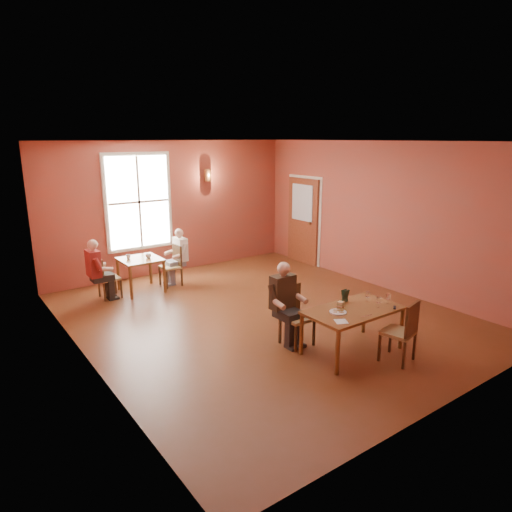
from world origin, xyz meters
TOP-DOWN VIEW (x-y plane):
  - ground at (0.00, 0.00)m, footprint 6.00×7.00m
  - wall_back at (0.00, 3.50)m, footprint 6.00×0.04m
  - wall_front at (0.00, -3.50)m, footprint 6.00×0.04m
  - wall_left at (-3.00, 0.00)m, footprint 0.04×7.00m
  - wall_right at (3.00, 0.00)m, footprint 0.04×7.00m
  - ceiling at (0.00, 0.00)m, footprint 6.00×7.00m
  - window at (-0.80, 3.45)m, footprint 1.36×0.10m
  - door at (2.94, 2.30)m, footprint 0.12×1.04m
  - wall_sconce at (0.90, 3.40)m, footprint 0.16×0.16m
  - main_table at (0.23, -1.88)m, footprint 1.42×0.80m
  - chair_diner_main at (-0.27, -1.23)m, footprint 0.40×0.40m
  - diner_main at (-0.27, -1.26)m, footprint 0.49×0.49m
  - chair_empty at (0.54, -2.45)m, footprint 0.48×0.48m
  - plate_food at (-0.05, -1.85)m, footprint 0.29×0.29m
  - sandwich at (0.07, -1.78)m, footprint 0.10×0.10m
  - goblet_a at (0.64, -1.78)m, footprint 0.07×0.07m
  - goblet_b at (0.81, -2.03)m, footprint 0.08×0.08m
  - goblet_c at (0.57, -2.05)m, footprint 0.08×0.08m
  - menu_stand at (0.35, -1.60)m, footprint 0.12×0.07m
  - knife at (0.19, -2.16)m, footprint 0.17×0.05m
  - napkin at (-0.25, -2.10)m, footprint 0.22×0.22m
  - sunglasses at (0.75, -2.20)m, footprint 0.12×0.10m
  - second_table at (-1.22, 2.52)m, footprint 0.78×0.78m
  - chair_diner_white at (-0.57, 2.52)m, footprint 0.38×0.38m
  - diner_white at (-0.54, 2.52)m, footprint 0.46×0.46m
  - chair_diner_maroon at (-1.87, 2.52)m, footprint 0.36×0.36m
  - diner_maroon at (-1.90, 2.52)m, footprint 0.47×0.47m
  - cup_a at (-1.06, 2.45)m, footprint 0.11×0.11m
  - cup_b at (-1.41, 2.64)m, footprint 0.10×0.10m

SIDE VIEW (x-z plane):
  - ground at x=0.00m, z-range -0.01..0.01m
  - main_table at x=0.23m, z-range 0.00..0.66m
  - second_table at x=-1.22m, z-range 0.00..0.69m
  - chair_diner_maroon at x=-1.87m, z-range 0.00..0.83m
  - chair_diner_white at x=-0.57m, z-range 0.00..0.86m
  - chair_empty at x=0.54m, z-range 0.00..0.90m
  - chair_diner_main at x=-0.27m, z-range 0.00..0.91m
  - diner_white at x=-0.54m, z-range 0.00..1.14m
  - diner_maroon at x=-1.90m, z-range 0.00..1.18m
  - diner_main at x=-0.27m, z-range 0.00..1.22m
  - knife at x=0.19m, z-range 0.66..0.67m
  - napkin at x=-0.25m, z-range 0.66..0.67m
  - sunglasses at x=0.75m, z-range 0.66..0.68m
  - plate_food at x=-0.05m, z-range 0.66..0.69m
  - sandwich at x=0.07m, z-range 0.66..0.77m
  - cup_a at x=-1.06m, z-range 0.69..0.78m
  - cup_b at x=-1.41m, z-range 0.69..0.78m
  - goblet_a at x=0.64m, z-range 0.66..0.83m
  - goblet_b at x=0.81m, z-range 0.66..0.83m
  - goblet_c at x=0.57m, z-range 0.66..0.83m
  - menu_stand at x=0.35m, z-range 0.66..0.86m
  - door at x=2.94m, z-range 0.00..2.10m
  - wall_back at x=0.00m, z-range 0.00..3.00m
  - wall_front at x=0.00m, z-range 0.00..3.00m
  - wall_left at x=-3.00m, z-range 0.00..3.00m
  - wall_right at x=3.00m, z-range 0.00..3.00m
  - window at x=-0.80m, z-range 0.72..2.68m
  - wall_sconce at x=0.90m, z-range 2.06..2.34m
  - ceiling at x=0.00m, z-range 2.98..3.02m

